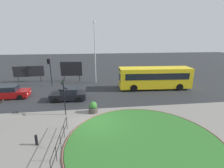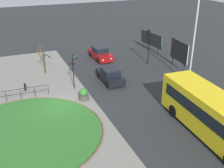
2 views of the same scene
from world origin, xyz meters
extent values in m
plane|color=#282B2D|center=(0.00, 0.00, 0.00)|extent=(120.00, 120.00, 0.00)
cube|color=gray|center=(0.00, -1.52, 0.01)|extent=(32.00, 8.95, 0.02)
cylinder|color=#2D6B28|center=(3.15, -3.30, 0.05)|extent=(10.98, 10.98, 0.10)
torus|color=brown|center=(3.15, -3.30, 0.06)|extent=(11.29, 11.29, 0.11)
cylinder|color=black|center=(-2.98, 1.97, 1.73)|extent=(0.09, 0.09, 3.47)
sphere|color=black|center=(-2.98, 1.97, 3.52)|extent=(0.10, 0.10, 0.10)
cube|color=#195128|center=(-3.13, 2.23, 3.22)|extent=(0.30, 0.46, 0.15)
cube|color=black|center=(-3.15, 2.32, 3.00)|extent=(0.34, 0.64, 0.15)
cube|color=black|center=(-2.76, 1.76, 2.71)|extent=(0.40, 0.39, 0.15)
cube|color=black|center=(-3.25, 2.13, 2.44)|extent=(0.49, 0.30, 0.15)
cylinder|color=black|center=(-4.32, -2.53, 0.35)|extent=(0.18, 0.18, 0.70)
sphere|color=black|center=(-4.32, -2.53, 0.73)|extent=(0.17, 0.17, 0.17)
cube|color=black|center=(-2.59, -3.10, 1.05)|extent=(0.21, 4.96, 0.03)
cube|color=black|center=(-2.59, -3.10, 0.58)|extent=(0.21, 4.96, 0.03)
cylinder|color=black|center=(-2.50, -0.62, 0.53)|extent=(0.04, 0.04, 1.05)
cylinder|color=black|center=(-2.55, -1.86, 0.53)|extent=(0.04, 0.04, 1.05)
cylinder|color=black|center=(-2.59, -3.10, 0.53)|extent=(0.04, 0.04, 1.05)
cylinder|color=black|center=(-2.64, -4.34, 0.53)|extent=(0.04, 0.04, 1.05)
cube|color=yellow|center=(8.50, 8.91, 1.66)|extent=(10.13, 3.03, 2.77)
cube|color=black|center=(8.44, 7.65, 2.05)|extent=(8.79, 0.49, 0.88)
cube|color=black|center=(8.57, 10.17, 2.05)|extent=(8.79, 0.49, 0.88)
cube|color=black|center=(3.50, 9.18, 1.80)|extent=(0.13, 2.05, 1.10)
cube|color=black|center=(3.50, 9.18, 2.82)|extent=(0.09, 1.38, 0.28)
cylinder|color=black|center=(5.25, 7.93, 0.50)|extent=(1.01, 0.35, 1.00)
cylinder|color=black|center=(5.37, 10.23, 0.50)|extent=(1.01, 0.35, 1.00)
cylinder|color=black|center=(11.64, 7.59, 0.50)|extent=(1.01, 0.35, 1.00)
cylinder|color=black|center=(11.76, 9.89, 0.50)|extent=(1.01, 0.35, 1.00)
cube|color=maroon|center=(-10.23, 7.48, 0.55)|extent=(4.22, 1.95, 0.76)
cube|color=black|center=(-10.39, 7.47, 1.23)|extent=(2.09, 1.66, 0.61)
cube|color=#EAEACC|center=(-8.16, 8.09, 0.59)|extent=(0.03, 0.20, 0.12)
cube|color=#EAEACC|center=(-8.12, 7.02, 0.59)|extent=(0.03, 0.20, 0.12)
cylinder|color=black|center=(-8.97, 8.34, 0.32)|extent=(0.65, 0.24, 0.64)
cylinder|color=black|center=(-8.91, 6.71, 0.32)|extent=(0.65, 0.24, 0.64)
cylinder|color=black|center=(-11.55, 8.25, 0.32)|extent=(0.65, 0.24, 0.64)
cube|color=black|center=(-3.19, 5.89, 0.54)|extent=(4.10, 1.86, 0.73)
cube|color=black|center=(-3.02, 5.89, 1.19)|extent=(1.92, 1.60, 0.56)
cube|color=#EAEACC|center=(-5.24, 5.42, 0.58)|extent=(0.03, 0.20, 0.12)
cube|color=#EAEACC|center=(-5.21, 6.47, 0.58)|extent=(0.03, 0.20, 0.12)
cylinder|color=black|center=(-4.47, 5.13, 0.32)|extent=(0.65, 0.24, 0.64)
cylinder|color=black|center=(-4.42, 6.72, 0.32)|extent=(0.65, 0.24, 0.64)
cylinder|color=black|center=(-1.95, 5.06, 0.32)|extent=(0.65, 0.24, 0.64)
cylinder|color=black|center=(-1.91, 6.66, 0.32)|extent=(0.65, 0.24, 0.64)
cylinder|color=black|center=(-6.40, 12.22, 2.06)|extent=(0.11, 0.11, 4.12)
cube|color=black|center=(-6.61, 12.22, 3.73)|extent=(0.26, 0.26, 0.78)
sphere|color=black|center=(-6.76, 12.22, 3.97)|extent=(0.16, 0.16, 0.16)
sphere|color=black|center=(-6.76, 12.22, 3.73)|extent=(0.16, 0.16, 0.16)
sphere|color=green|center=(-6.76, 12.22, 3.48)|extent=(0.16, 0.16, 0.16)
cylinder|color=#B7B7BC|center=(0.29, 13.22, 4.60)|extent=(0.16, 0.16, 9.21)
cylinder|color=silver|center=(0.29, 13.22, 9.33)|extent=(0.32, 0.32, 0.22)
cylinder|color=black|center=(-4.93, 14.77, 1.04)|extent=(0.12, 0.12, 2.08)
cylinder|color=black|center=(-2.37, 14.57, 1.04)|extent=(0.12, 0.12, 2.08)
cube|color=silver|center=(-3.65, 14.67, 2.08)|extent=(3.41, 0.39, 2.24)
cube|color=black|center=(-3.65, 14.60, 2.08)|extent=(3.51, 0.31, 2.34)
cylinder|color=black|center=(-12.23, 14.87, 0.88)|extent=(0.12, 0.12, 1.76)
cylinder|color=black|center=(-8.78, 15.16, 0.88)|extent=(0.12, 0.12, 1.76)
cube|color=green|center=(-10.51, 15.02, 1.76)|extent=(4.61, 0.50, 1.63)
cube|color=black|center=(-10.50, 14.95, 1.76)|extent=(4.70, 0.42, 1.73)
cylinder|color=#47423D|center=(-0.33, 2.13, 0.26)|extent=(0.90, 0.90, 0.52)
sphere|color=#33702D|center=(-0.33, 2.13, 0.76)|extent=(0.76, 0.76, 0.76)
cylinder|color=#423323|center=(-7.83, 0.52, 2.05)|extent=(0.99, 0.81, 0.86)
camera|label=1|loc=(-0.39, -13.06, 7.30)|focal=26.69mm
camera|label=2|loc=(20.71, -3.97, 11.49)|focal=43.44mm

